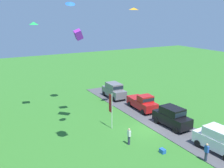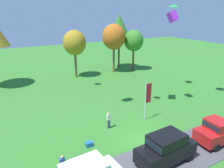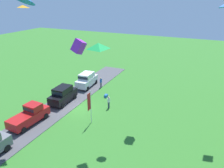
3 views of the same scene
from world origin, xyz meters
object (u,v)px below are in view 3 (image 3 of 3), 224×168
object	(u,v)px
car_pickup_mid_row	(30,115)
cooler_box	(106,96)
person_beside_suv	(109,102)
kite_diamond_high_right	(224,6)
flag_banner	(90,103)
kite_diamond_mid_center	(23,6)
person_on_lawn	(101,82)
kite_box_high_left	(79,46)
car_suv_near_entrance	(63,94)
car_suv_far_end	(87,79)
kite_diamond_over_trees	(98,46)

from	to	relation	value
car_pickup_mid_row	cooler_box	size ratio (longest dim) A/B	9.09
person_beside_suv	kite_diamond_high_right	bearing A→B (deg)	95.56
flag_banner	kite_diamond_mid_center	distance (m)	11.89
person_on_lawn	kite_box_high_left	size ratio (longest dim) A/B	1.66
flag_banner	cooler_box	size ratio (longest dim) A/B	7.33
cooler_box	kite_diamond_high_right	distance (m)	18.71
kite_diamond_high_right	car_pickup_mid_row	bearing A→B (deg)	-65.71
car_suv_near_entrance	cooler_box	bearing A→B (deg)	131.11
person_on_lawn	kite_diamond_mid_center	size ratio (longest dim) A/B	1.59
car_pickup_mid_row	cooler_box	xyz separation A→B (m)	(-10.04, 4.90, -0.91)
person_beside_suv	cooler_box	distance (m)	3.48
car_pickup_mid_row	person_on_lawn	distance (m)	13.23
cooler_box	kite_diamond_high_right	bearing A→B (deg)	82.60
kite_box_high_left	person_on_lawn	bearing A→B (deg)	-158.51
car_suv_near_entrance	kite_diamond_mid_center	xyz separation A→B (m)	(6.20, 1.33, 11.73)
kite_diamond_mid_center	person_beside_suv	bearing A→B (deg)	145.04
car_suv_far_end	person_beside_suv	xyz separation A→B (m)	(5.20, 6.47, -0.42)
car_pickup_mid_row	kite_diamond_mid_center	bearing A→B (deg)	82.02
car_pickup_mid_row	car_suv_near_entrance	bearing A→B (deg)	177.66
car_suv_near_entrance	flag_banner	world-z (taller)	flag_banner
car_suv_near_entrance	kite_diamond_mid_center	size ratio (longest dim) A/B	4.35
car_suv_near_entrance	kite_box_high_left	bearing A→B (deg)	47.01
car_suv_far_end	kite_diamond_high_right	size ratio (longest dim) A/B	4.69
flag_banner	person_on_lawn	bearing A→B (deg)	-159.17
car_suv_far_end	flag_banner	world-z (taller)	flag_banner
person_beside_suv	kite_diamond_high_right	distance (m)	16.89
kite_box_high_left	car_pickup_mid_row	bearing A→B (deg)	-100.05
kite_diamond_over_trees	kite_box_high_left	bearing A→B (deg)	-135.56
car_pickup_mid_row	cooler_box	bearing A→B (deg)	154.01
person_on_lawn	cooler_box	world-z (taller)	person_on_lawn
car_suv_near_entrance	kite_diamond_high_right	bearing A→B (deg)	97.26
person_beside_suv	kite_box_high_left	distance (m)	12.75
flag_banner	kite_diamond_high_right	distance (m)	16.80
person_on_lawn	person_beside_suv	world-z (taller)	same
cooler_box	person_on_lawn	bearing A→B (deg)	-141.32
car_suv_far_end	kite_box_high_left	world-z (taller)	kite_box_high_left
flag_banner	cooler_box	distance (m)	7.71
kite_diamond_over_trees	kite_diamond_high_right	world-z (taller)	kite_diamond_high_right
person_on_lawn	cooler_box	xyz separation A→B (m)	(2.94, 2.36, -0.68)
car_suv_near_entrance	car_suv_far_end	bearing A→B (deg)	179.88
flag_banner	kite_box_high_left	bearing A→B (deg)	23.02
person_on_lawn	car_pickup_mid_row	bearing A→B (deg)	-11.06
kite_diamond_over_trees	car_suv_far_end	bearing A→B (deg)	-146.23
car_suv_far_end	kite_diamond_mid_center	distance (m)	17.25
car_pickup_mid_row	kite_box_high_left	xyz separation A→B (m)	(1.46, 8.23, 9.05)
person_beside_suv	flag_banner	bearing A→B (deg)	-4.54
car_suv_near_entrance	kite_diamond_over_trees	bearing A→B (deg)	46.13
kite_box_high_left	kite_diamond_high_right	bearing A→B (deg)	133.87
person_on_lawn	kite_box_high_left	world-z (taller)	kite_box_high_left
person_beside_suv	car_pickup_mid_row	bearing A→B (deg)	-43.24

